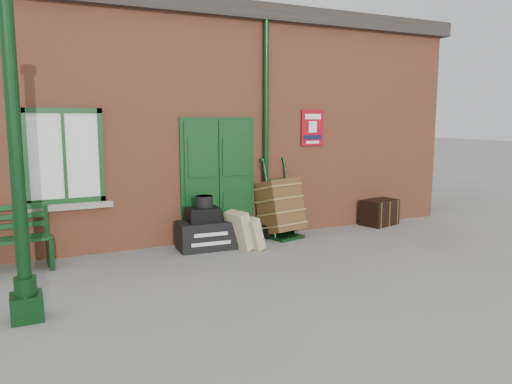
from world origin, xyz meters
TOP-DOWN VIEW (x-y plane):
  - ground at (0.00, 0.00)m, footprint 80.00×80.00m
  - station_building at (-0.00, 3.49)m, footprint 10.30×4.30m
  - canopy_column at (-3.60, -1.00)m, footprint 0.34×0.34m
  - houdini_trunk at (-0.71, 1.00)m, footprint 1.01×0.60m
  - strongbox at (-0.76, 1.00)m, footprint 0.56×0.42m
  - hatbox at (-0.73, 1.03)m, footprint 0.31×0.31m
  - suitcase_back at (-0.22, 0.72)m, footprint 0.46×0.54m
  - suitcase_front at (-0.04, 0.62)m, footprint 0.42×0.49m
  - porter_trolley at (0.86, 1.22)m, footprint 0.86×0.90m
  - dark_trunk at (3.27, 1.24)m, footprint 0.85×0.66m

SIDE VIEW (x-z plane):
  - ground at x=0.00m, z-range 0.00..0.00m
  - houdini_trunk at x=-0.71m, z-range 0.00..0.49m
  - dark_trunk at x=3.27m, z-range 0.00..0.54m
  - suitcase_front at x=-0.04m, z-range 0.00..0.58m
  - suitcase_back at x=-0.22m, z-range 0.00..0.68m
  - porter_trolley at x=0.86m, z-range -0.17..1.31m
  - strongbox at x=-0.76m, z-range 0.49..0.73m
  - hatbox at x=-0.73m, z-range 0.73..0.93m
  - canopy_column at x=-3.60m, z-range -0.40..3.21m
  - station_building at x=0.00m, z-range -0.02..4.34m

